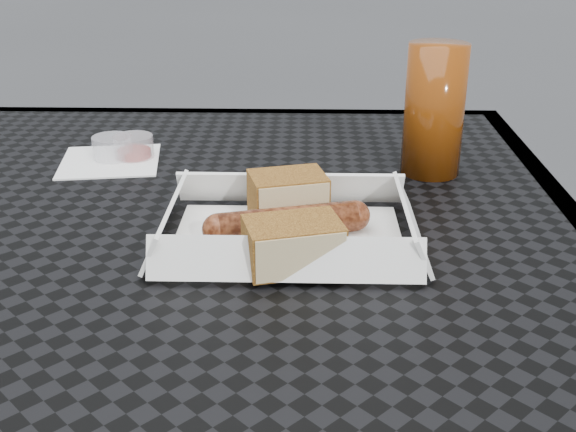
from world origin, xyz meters
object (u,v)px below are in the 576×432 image
(patio_table, at_px, (212,271))
(bratwurst, at_px, (288,222))
(food_tray, at_px, (288,238))
(drink_glass, at_px, (434,110))

(patio_table, relative_size, bratwurst, 4.96)
(food_tray, height_order, drink_glass, drink_glass)
(patio_table, xyz_separation_m, bratwurst, (0.09, -0.08, 0.10))
(bratwurst, bearing_deg, patio_table, 138.95)
(patio_table, bearing_deg, drink_glass, 25.37)
(food_tray, distance_m, drink_glass, 0.27)
(patio_table, distance_m, drink_glass, 0.32)
(patio_table, relative_size, drink_glass, 5.17)
(food_tray, relative_size, bratwurst, 1.37)
(food_tray, relative_size, drink_glass, 1.42)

